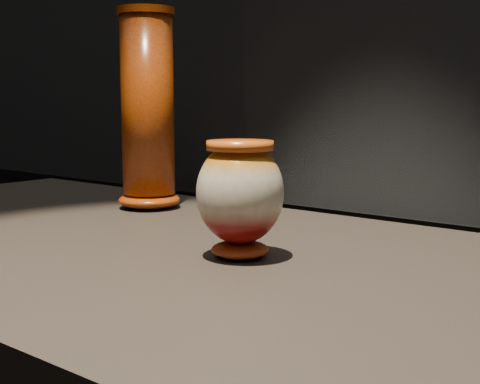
{
  "coord_description": "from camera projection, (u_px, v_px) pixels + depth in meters",
  "views": [
    {
      "loc": [
        0.61,
        -0.73,
        1.13
      ],
      "look_at": [
        0.02,
        0.01,
        1.0
      ],
      "focal_mm": 50.0,
      "sensor_mm": 36.0,
      "label": 1
    }
  ],
  "objects": [
    {
      "name": "main_vase",
      "position": [
        240.0,
        194.0,
        0.95
      ],
      "size": [
        0.16,
        0.16,
        0.17
      ],
      "rotation": [
        0.0,
        0.0,
        -0.34
      ],
      "color": "maroon",
      "rests_on": "display_plinth"
    },
    {
      "name": "tall_vase",
      "position": [
        148.0,
        113.0,
        1.37
      ],
      "size": [
        0.15,
        0.15,
        0.41
      ],
      "rotation": [
        0.0,
        0.0,
        -0.2
      ],
      "color": "#B5450C",
      "rests_on": "display_plinth"
    }
  ]
}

